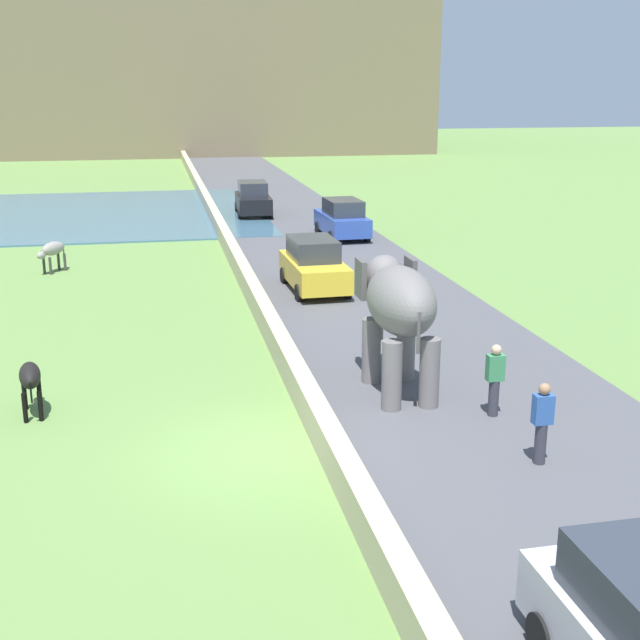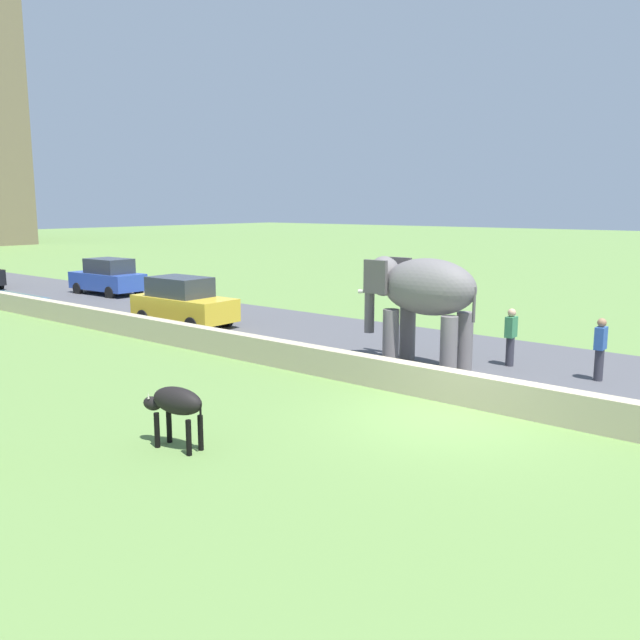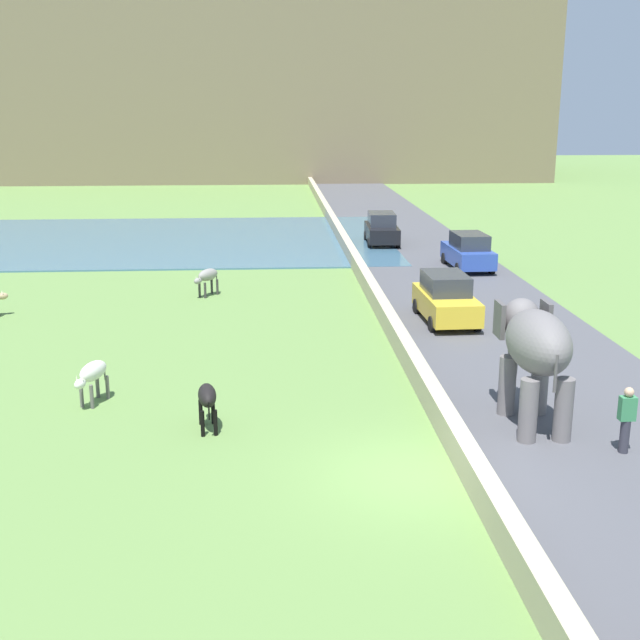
{
  "view_description": "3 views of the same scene",
  "coord_description": "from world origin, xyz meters",
  "px_view_note": "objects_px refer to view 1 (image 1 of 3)",
  "views": [
    {
      "loc": [
        -1.82,
        -14.73,
        6.86
      ],
      "look_at": [
        2.01,
        4.36,
        1.32
      ],
      "focal_mm": 47.0,
      "sensor_mm": 36.0,
      "label": 1
    },
    {
      "loc": [
        -11.85,
        -6.48,
        4.36
      ],
      "look_at": [
        1.15,
        4.2,
        1.46
      ],
      "focal_mm": 37.5,
      "sensor_mm": 36.0,
      "label": 2
    },
    {
      "loc": [
        -3.0,
        -15.89,
        7.77
      ],
      "look_at": [
        -1.5,
        7.58,
        1.48
      ],
      "focal_mm": 45.49,
      "sensor_mm": 36.0,
      "label": 3
    }
  ],
  "objects_px": {
    "car_black": "(253,199)",
    "cow_black": "(30,377)",
    "cow_grey": "(52,250)",
    "car_blue": "(342,219)",
    "person_trailing": "(542,422)",
    "car_yellow": "(314,265)",
    "person_beside_elephant": "(495,379)",
    "elephant": "(398,307)"
  },
  "relations": [
    {
      "from": "cow_black",
      "to": "cow_grey",
      "type": "relative_size",
      "value": 1.08
    },
    {
      "from": "elephant",
      "to": "person_trailing",
      "type": "bearing_deg",
      "value": -70.02
    },
    {
      "from": "elephant",
      "to": "car_black",
      "type": "bearing_deg",
      "value": 90.0
    },
    {
      "from": "elephant",
      "to": "cow_grey",
      "type": "relative_size",
      "value": 2.65
    },
    {
      "from": "elephant",
      "to": "person_trailing",
      "type": "xyz_separation_m",
      "value": [
        1.53,
        -4.21,
        -1.16
      ]
    },
    {
      "from": "cow_grey",
      "to": "elephant",
      "type": "bearing_deg",
      "value": -58.45
    },
    {
      "from": "person_beside_elephant",
      "to": "person_trailing",
      "type": "distance_m",
      "value": 2.34
    },
    {
      "from": "person_beside_elephant",
      "to": "cow_black",
      "type": "relative_size",
      "value": 1.15
    },
    {
      "from": "elephant",
      "to": "cow_black",
      "type": "relative_size",
      "value": 2.45
    },
    {
      "from": "person_trailing",
      "to": "car_yellow",
      "type": "xyz_separation_m",
      "value": [
        -1.53,
        14.08,
        0.03
      ]
    },
    {
      "from": "person_trailing",
      "to": "car_black",
      "type": "relative_size",
      "value": 0.4
    },
    {
      "from": "person_trailing",
      "to": "car_yellow",
      "type": "distance_m",
      "value": 14.16
    },
    {
      "from": "person_trailing",
      "to": "car_black",
      "type": "xyz_separation_m",
      "value": [
        -1.53,
        31.14,
        0.03
      ]
    },
    {
      "from": "person_beside_elephant",
      "to": "car_black",
      "type": "xyz_separation_m",
      "value": [
        -1.59,
        28.8,
        0.03
      ]
    },
    {
      "from": "person_beside_elephant",
      "to": "cow_grey",
      "type": "distance_m",
      "value": 19.62
    },
    {
      "from": "elephant",
      "to": "cow_grey",
      "type": "xyz_separation_m",
      "value": [
        -9.0,
        14.66,
        -1.2
      ]
    },
    {
      "from": "car_blue",
      "to": "cow_grey",
      "type": "relative_size",
      "value": 3.1
    },
    {
      "from": "car_black",
      "to": "cow_black",
      "type": "distance_m",
      "value": 27.83
    },
    {
      "from": "car_blue",
      "to": "car_black",
      "type": "height_order",
      "value": "same"
    },
    {
      "from": "car_blue",
      "to": "cow_grey",
      "type": "distance_m",
      "value": 13.05
    },
    {
      "from": "car_black",
      "to": "car_yellow",
      "type": "bearing_deg",
      "value": -90.01
    },
    {
      "from": "person_beside_elephant",
      "to": "car_yellow",
      "type": "xyz_separation_m",
      "value": [
        -1.59,
        11.74,
        0.03
      ]
    },
    {
      "from": "car_blue",
      "to": "car_yellow",
      "type": "relative_size",
      "value": 1.0
    },
    {
      "from": "person_beside_elephant",
      "to": "car_black",
      "type": "height_order",
      "value": "car_black"
    },
    {
      "from": "cow_grey",
      "to": "car_black",
      "type": "bearing_deg",
      "value": 53.75
    },
    {
      "from": "cow_grey",
      "to": "car_blue",
      "type": "bearing_deg",
      "value": 21.4
    },
    {
      "from": "person_beside_elephant",
      "to": "cow_grey",
      "type": "relative_size",
      "value": 1.25
    },
    {
      "from": "person_trailing",
      "to": "car_black",
      "type": "bearing_deg",
      "value": 92.81
    },
    {
      "from": "cow_grey",
      "to": "car_yellow",
      "type": "bearing_deg",
      "value": -28.02
    },
    {
      "from": "car_yellow",
      "to": "cow_grey",
      "type": "relative_size",
      "value": 3.1
    },
    {
      "from": "person_beside_elephant",
      "to": "cow_black",
      "type": "xyz_separation_m",
      "value": [
        -9.58,
        2.14,
        -0.04
      ]
    },
    {
      "from": "elephant",
      "to": "car_black",
      "type": "height_order",
      "value": "elephant"
    },
    {
      "from": "car_black",
      "to": "cow_black",
      "type": "bearing_deg",
      "value": -106.69
    },
    {
      "from": "car_yellow",
      "to": "cow_black",
      "type": "relative_size",
      "value": 2.86
    },
    {
      "from": "person_trailing",
      "to": "cow_grey",
      "type": "height_order",
      "value": "person_trailing"
    },
    {
      "from": "elephant",
      "to": "car_blue",
      "type": "height_order",
      "value": "elephant"
    },
    {
      "from": "car_yellow",
      "to": "cow_black",
      "type": "bearing_deg",
      "value": -129.77
    },
    {
      "from": "car_yellow",
      "to": "cow_grey",
      "type": "height_order",
      "value": "car_yellow"
    },
    {
      "from": "person_trailing",
      "to": "cow_black",
      "type": "xyz_separation_m",
      "value": [
        -9.52,
        4.48,
        -0.04
      ]
    },
    {
      "from": "person_trailing",
      "to": "car_yellow",
      "type": "relative_size",
      "value": 0.4
    },
    {
      "from": "person_beside_elephant",
      "to": "cow_black",
      "type": "bearing_deg",
      "value": 167.43
    },
    {
      "from": "elephant",
      "to": "car_yellow",
      "type": "distance_m",
      "value": 9.93
    }
  ]
}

